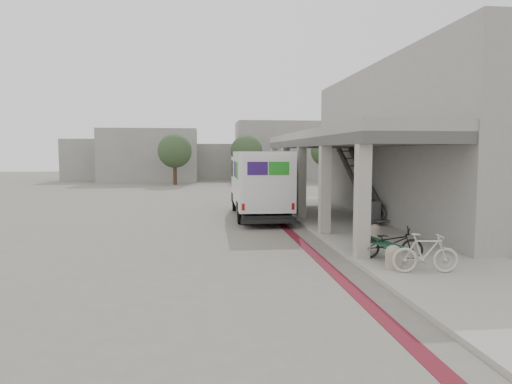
{
  "coord_description": "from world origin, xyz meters",
  "views": [
    {
      "loc": [
        -2.32,
        -15.77,
        3.11
      ],
      "look_at": [
        -0.36,
        1.22,
        1.6
      ],
      "focal_mm": 32.0,
      "sensor_mm": 36.0,
      "label": 1
    }
  ],
  "objects": [
    {
      "name": "bench",
      "position": [
        2.6,
        -3.62,
        0.46
      ],
      "size": [
        0.86,
        2.09,
        0.48
      ],
      "rotation": [
        0.0,
        0.0,
        0.21
      ],
      "color": "slate",
      "rests_on": "sidewalk"
    },
    {
      "name": "sidewalk",
      "position": [
        4.0,
        0.0,
        0.06
      ],
      "size": [
        4.4,
        28.0,
        0.12
      ],
      "primitive_type": "cube",
      "color": "#9A958A",
      "rests_on": "ground"
    },
    {
      "name": "distant_backdrop",
      "position": [
        -2.84,
        35.89,
        2.7
      ],
      "size": [
        28.0,
        10.0,
        6.5
      ],
      "color": "gray",
      "rests_on": "ground"
    },
    {
      "name": "bicycle_black",
      "position": [
        2.82,
        -3.78,
        0.58
      ],
      "size": [
        1.86,
        1.16,
        0.92
      ],
      "primitive_type": "imported",
      "rotation": [
        0.0,
        0.0,
        1.24
      ],
      "color": "black",
      "rests_on": "sidewalk"
    },
    {
      "name": "tree_left",
      "position": [
        -5.0,
        28.0,
        3.18
      ],
      "size": [
        3.2,
        3.2,
        4.8
      ],
      "color": "#38281C",
      "rests_on": "ground"
    },
    {
      "name": "utility_cabinet",
      "position": [
        4.67,
        2.37,
        0.6
      ],
      "size": [
        0.53,
        0.64,
        0.95
      ],
      "primitive_type": "cube",
      "rotation": [
        0.0,
        0.0,
        0.19
      ],
      "color": "slate",
      "rests_on": "sidewalk"
    },
    {
      "name": "bicycle_cream",
      "position": [
        3.11,
        -5.26,
        0.61
      ],
      "size": [
        1.69,
        0.66,
        0.99
      ],
      "primitive_type": "imported",
      "rotation": [
        0.0,
        0.0,
        1.45
      ],
      "color": "beige",
      "rests_on": "sidewalk"
    },
    {
      "name": "bollard_near",
      "position": [
        2.48,
        -4.8,
        0.43
      ],
      "size": [
        0.41,
        0.41,
        0.62
      ],
      "color": "gray",
      "rests_on": "sidewalk"
    },
    {
      "name": "bike_lane_stripe",
      "position": [
        1.0,
        2.0,
        0.01
      ],
      "size": [
        0.35,
        40.0,
        0.01
      ],
      "primitive_type": "cube",
      "color": "#5B121E",
      "rests_on": "ground"
    },
    {
      "name": "fedex_truck",
      "position": [
        0.3,
        5.64,
        1.66
      ],
      "size": [
        2.4,
        7.36,
        3.13
      ],
      "rotation": [
        0.0,
        0.0,
        -0.01
      ],
      "color": "black",
      "rests_on": "ground"
    },
    {
      "name": "ground",
      "position": [
        0.0,
        0.0,
        0.0
      ],
      "size": [
        120.0,
        120.0,
        0.0
      ],
      "primitive_type": "plane",
      "color": "#676158",
      "rests_on": "ground"
    },
    {
      "name": "transit_building",
      "position": [
        6.83,
        4.5,
        3.4
      ],
      "size": [
        7.6,
        17.0,
        7.0
      ],
      "color": "gray",
      "rests_on": "ground"
    },
    {
      "name": "bollard_far",
      "position": [
        3.5,
        -0.97,
        0.39
      ],
      "size": [
        0.36,
        0.36,
        0.53
      ],
      "color": "gray",
      "rests_on": "sidewalk"
    },
    {
      "name": "tree_right",
      "position": [
        10.0,
        29.0,
        3.18
      ],
      "size": [
        3.2,
        3.2,
        4.8
      ],
      "color": "#38281C",
      "rests_on": "ground"
    },
    {
      "name": "tree_mid",
      "position": [
        2.0,
        30.0,
        3.18
      ],
      "size": [
        3.2,
        3.2,
        4.8
      ],
      "color": "#38281C",
      "rests_on": "ground"
    }
  ]
}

